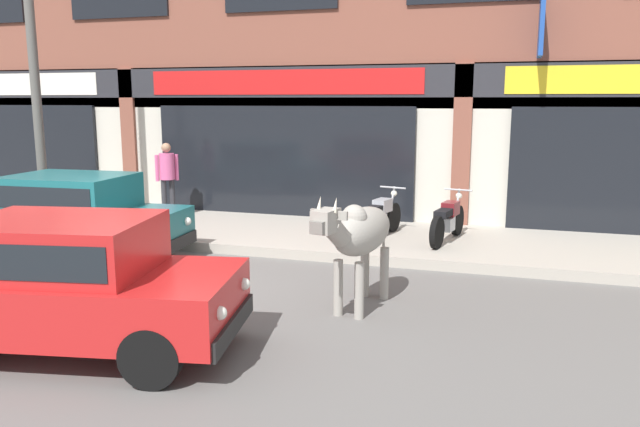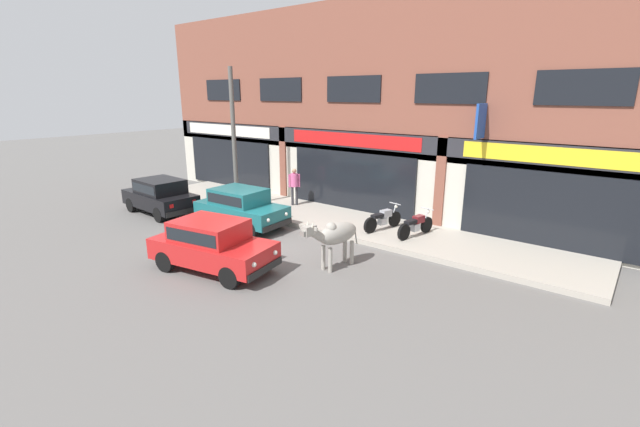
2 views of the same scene
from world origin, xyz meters
TOP-DOWN VIEW (x-y plane):
  - ground_plane at (0.00, 0.00)m, footprint 90.00×90.00m
  - sidewalk at (0.00, 3.75)m, footprint 19.00×3.09m
  - shop_building at (0.00, 5.55)m, footprint 23.00×1.40m
  - cow at (3.00, 0.07)m, footprint 0.77×2.14m
  - car_0 at (-2.11, 1.05)m, footprint 3.68×1.78m
  - car_1 at (-6.15, 0.25)m, footprint 3.68×1.78m
  - car_2 at (0.36, -2.20)m, footprint 3.79×2.19m
  - motorcycle_0 at (2.53, 3.57)m, footprint 0.67×1.79m
  - motorcycle_1 at (3.77, 3.62)m, footprint 0.63×1.80m
  - pedestrian at (-2.25, 4.25)m, footprint 0.39×0.37m
  - utility_pole at (-3.97, 2.50)m, footprint 0.18×0.18m

SIDE VIEW (x-z plane):
  - ground_plane at x=0.00m, z-range 0.00..0.00m
  - sidewalk at x=0.00m, z-range 0.00..0.18m
  - motorcycle_0 at x=2.53m, z-range 0.12..1.00m
  - motorcycle_1 at x=3.77m, z-range 0.12..1.00m
  - car_0 at x=-2.11m, z-range 0.08..1.54m
  - car_1 at x=-6.15m, z-range 0.08..1.54m
  - car_2 at x=0.36m, z-range 0.08..1.54m
  - cow at x=3.00m, z-range 0.20..1.81m
  - pedestrian at x=-2.25m, z-range 0.36..1.96m
  - utility_pole at x=-3.97m, z-range 0.18..5.88m
  - shop_building at x=0.00m, z-range -0.22..8.14m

